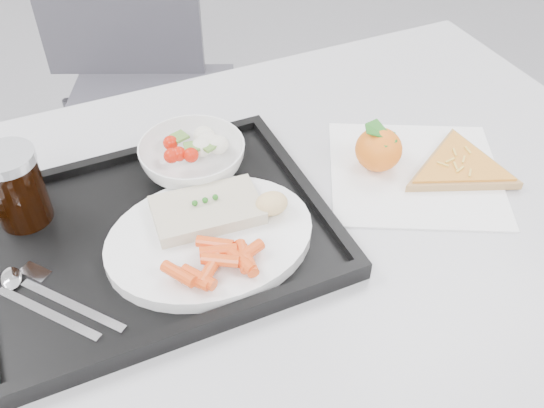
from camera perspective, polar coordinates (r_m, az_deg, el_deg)
The scene contains 14 objects.
table at distance 0.88m, azimuth -0.74°, elevation -4.99°, with size 1.20×0.80×0.75m.
chair at distance 1.62m, azimuth -12.75°, elevation 12.37°, with size 0.55×0.57×0.93m.
tray at distance 0.82m, azimuth -10.91°, elevation -2.88°, with size 0.45×0.35×0.03m.
dinner_plate at distance 0.78m, azimuth -5.84°, elevation -3.23°, with size 0.27×0.27×0.02m.
fish_fillet at distance 0.79m, azimuth -6.13°, elevation -0.54°, with size 0.15×0.10×0.03m.
bread_roll at distance 0.79m, azimuth -0.04°, elevation 0.04°, with size 0.05×0.05×0.03m.
salad_bowl at distance 0.88m, azimuth -7.48°, elevation 4.33°, with size 0.15×0.15×0.05m.
cola_glass at distance 0.85m, azimuth -22.97°, elevation 1.57°, with size 0.07×0.07×0.11m.
cutlery at distance 0.77m, azimuth -20.88°, elevation -8.04°, with size 0.13×0.16×0.01m.
napkin at distance 0.93m, azimuth 13.29°, elevation 2.88°, with size 0.33×0.33×0.00m.
tangerine at distance 0.91m, azimuth 10.00°, elevation 5.11°, with size 0.08×0.08×0.07m.
pizza_slice at distance 0.95m, azimuth 17.27°, elevation 3.37°, with size 0.22×0.22×0.02m.
carrot_pile at distance 0.72m, azimuth -4.97°, elevation -5.45°, with size 0.13×0.08×0.02m.
salad_contents at distance 0.89m, azimuth -6.88°, elevation 5.57°, with size 0.10×0.07×0.03m.
Camera 1 is at (-0.23, -0.24, 1.33)m, focal length 40.00 mm.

